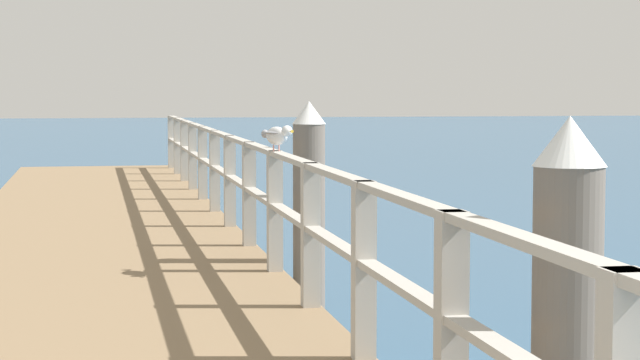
{
  "coord_description": "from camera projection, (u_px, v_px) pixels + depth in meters",
  "views": [
    {
      "loc": [
        -0.08,
        -0.65,
        1.95
      ],
      "look_at": [
        1.89,
        9.68,
        1.14
      ],
      "focal_mm": 66.67,
      "sensor_mm": 36.0,
      "label": 1
    }
  ],
  "objects": [
    {
      "name": "pier_deck",
      "position": [
        103.0,
        260.0,
        11.97
      ],
      "size": [
        2.92,
        22.84,
        0.44
      ],
      "primitive_type": "cube",
      "color": "#846B4C",
      "rests_on": "ground_plane"
    },
    {
      "name": "pier_railing",
      "position": [
        239.0,
        175.0,
        12.17
      ],
      "size": [
        0.12,
        21.36,
        1.0
      ],
      "color": "#B2ADA3",
      "rests_on": "pier_deck"
    },
    {
      "name": "dock_piling_far",
      "position": [
        309.0,
        206.0,
        10.35
      ],
      "size": [
        0.29,
        0.29,
        1.84
      ],
      "color": "#6B6056",
      "rests_on": "ground_plane"
    },
    {
      "name": "seagull_foreground",
      "position": [
        277.0,
        135.0,
        9.6
      ],
      "size": [
        0.24,
        0.46,
        0.21
      ],
      "rotation": [
        0.0,
        0.0,
        3.47
      ],
      "color": "white",
      "rests_on": "pier_railing"
    },
    {
      "name": "dock_piling_near",
      "position": [
        566.0,
        344.0,
        4.73
      ],
      "size": [
        0.29,
        0.29,
        1.84
      ],
      "color": "#6B6056",
      "rests_on": "ground_plane"
    }
  ]
}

